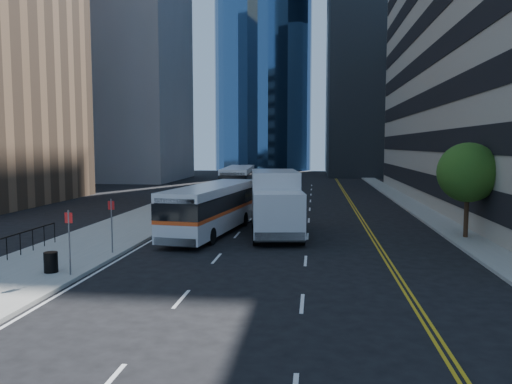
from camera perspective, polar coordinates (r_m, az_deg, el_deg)
ground at (r=20.42m, az=4.16°, el=-9.10°), size 160.00×160.00×0.00m
sidewalk_west at (r=46.44m, az=-7.48°, el=-0.89°), size 5.00×90.00×0.15m
sidewalk_east at (r=45.77m, az=16.93°, el=-1.17°), size 2.00×90.00×0.15m
office_tower_north at (r=96.61m, az=17.81°, el=20.05°), size 30.00×28.00×60.00m
midrise_west at (r=78.33m, az=-15.48°, el=14.28°), size 18.00×18.00×35.00m
street_tree at (r=28.96m, az=23.06°, el=2.06°), size 3.20×3.20×5.10m
bus_front at (r=28.93m, az=-4.97°, el=-1.74°), size 3.83×11.09×2.80m
bus_rear at (r=49.11m, az=-2.03°, el=1.29°), size 3.21×11.62×2.96m
box_truck at (r=28.26m, az=2.24°, el=-1.12°), size 3.58×7.83×3.61m
trash_can at (r=21.20m, az=-22.40°, el=-7.43°), size 0.69×0.69×0.80m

